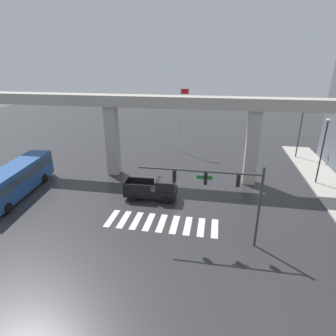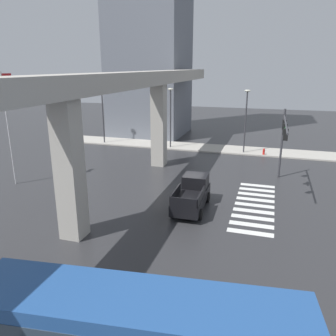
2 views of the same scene
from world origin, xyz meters
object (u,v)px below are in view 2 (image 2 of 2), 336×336
at_px(traffic_signal_mast, 284,133).
at_px(fire_hydrant, 264,152).
at_px(street_lamp_near_corner, 246,114).
at_px(street_lamp_far_north, 103,108).
at_px(flagpole, 8,121).
at_px(street_lamp_mid_block, 170,111).
at_px(city_bus, 137,331).
at_px(pickup_truck, 192,194).

distance_m(traffic_signal_mast, fire_hydrant, 11.07).
xyz_separation_m(street_lamp_near_corner, street_lamp_far_north, (0.00, 17.88, 0.00)).
height_order(street_lamp_near_corner, street_lamp_far_north, same).
bearing_deg(flagpole, fire_hydrant, -51.52).
bearing_deg(flagpole, street_lamp_near_corner, -47.44).
xyz_separation_m(street_lamp_mid_block, fire_hydrant, (-0.40, -11.12, -4.13)).
bearing_deg(city_bus, fire_hydrant, -5.55).
xyz_separation_m(city_bus, street_lamp_mid_block, (30.71, 8.17, 2.83)).
bearing_deg(pickup_truck, fire_hydrant, -14.98).
bearing_deg(traffic_signal_mast, street_lamp_mid_block, 50.26).
xyz_separation_m(street_lamp_near_corner, flagpole, (-16.36, 17.81, 0.87)).
bearing_deg(traffic_signal_mast, fire_hydrant, 8.80).
distance_m(street_lamp_far_north, fire_hydrant, 20.57).
relative_size(fire_hydrant, flagpole, 0.09).
relative_size(street_lamp_far_north, flagpole, 0.78).
xyz_separation_m(pickup_truck, street_lamp_mid_block, (16.87, 6.71, 3.57)).
distance_m(traffic_signal_mast, street_lamp_far_north, 24.14).
distance_m(street_lamp_mid_block, street_lamp_far_north, 9.03).
height_order(street_lamp_near_corner, street_lamp_mid_block, same).
relative_size(street_lamp_near_corner, fire_hydrant, 8.52).
relative_size(street_lamp_far_north, fire_hydrant, 8.52).
height_order(traffic_signal_mast, street_lamp_far_north, street_lamp_far_north).
bearing_deg(street_lamp_mid_block, traffic_signal_mast, -129.74).
bearing_deg(city_bus, pickup_truck, 6.02).
bearing_deg(fire_hydrant, flagpole, 128.48).
bearing_deg(fire_hydrant, pickup_truck, 165.02).
xyz_separation_m(street_lamp_near_corner, street_lamp_mid_block, (0.00, 8.85, 0.00)).
height_order(street_lamp_far_north, flagpole, flagpole).
relative_size(street_lamp_mid_block, street_lamp_far_north, 1.00).
xyz_separation_m(pickup_truck, flagpole, (0.52, 15.67, 4.44)).
relative_size(traffic_signal_mast, street_lamp_mid_block, 1.20).
bearing_deg(pickup_truck, city_bus, -173.98).
bearing_deg(pickup_truck, street_lamp_mid_block, 21.68).
relative_size(pickup_truck, street_lamp_mid_block, 0.71).
xyz_separation_m(pickup_truck, traffic_signal_mast, (6.33, -5.98, 3.57)).
bearing_deg(flagpole, traffic_signal_mast, -74.98).
bearing_deg(fire_hydrant, street_lamp_near_corner, 79.98).
relative_size(street_lamp_near_corner, flagpole, 0.78).
relative_size(city_bus, street_lamp_far_north, 1.52).
bearing_deg(traffic_signal_mast, street_lamp_far_north, 64.10).
distance_m(city_bus, traffic_signal_mast, 20.86).
distance_m(street_lamp_near_corner, street_lamp_mid_block, 8.85).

